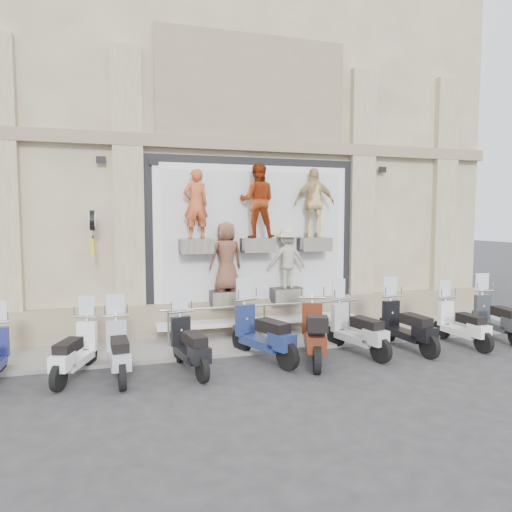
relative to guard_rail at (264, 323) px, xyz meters
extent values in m
plane|color=#29292C|center=(0.00, -2.00, -0.47)|extent=(90.00, 90.00, 0.00)
cube|color=gray|center=(0.00, 0.10, -0.43)|extent=(16.00, 2.20, 0.08)
cube|color=black|center=(0.00, 0.96, 1.93)|extent=(5.60, 0.10, 4.30)
cube|color=white|center=(0.00, 0.90, 1.93)|extent=(5.10, 0.06, 3.90)
cube|color=white|center=(0.00, 0.86, 1.93)|extent=(4.70, 0.04, 3.60)
cube|color=white|center=(0.00, 0.55, -0.05)|extent=(5.10, 0.75, 0.10)
cube|color=#28282B|center=(-1.55, 0.59, 1.86)|extent=(0.80, 0.50, 0.35)
imported|color=#E36132|center=(-1.55, 0.59, 2.88)|extent=(0.66, 0.49, 1.68)
cube|color=#28282B|center=(0.00, 0.59, 1.86)|extent=(0.80, 0.50, 0.35)
imported|color=maroon|center=(0.00, 0.59, 2.97)|extent=(1.08, 0.95, 1.86)
cube|color=#28282B|center=(1.55, 0.59, 1.86)|extent=(0.80, 0.50, 0.35)
imported|color=#DEBC7C|center=(1.55, 0.59, 2.93)|extent=(1.11, 0.58, 1.80)
cube|color=#28282B|center=(-0.80, 0.59, 0.56)|extent=(0.80, 0.50, 0.35)
imported|color=brown|center=(-0.80, 0.59, 1.59)|extent=(0.92, 0.68, 1.72)
cube|color=#28282B|center=(0.80, 0.59, 0.56)|extent=(0.80, 0.50, 0.35)
imported|color=#C0B69B|center=(0.80, 0.59, 1.50)|extent=(1.01, 0.60, 1.54)
cube|color=black|center=(-3.90, 0.72, 2.49)|extent=(0.06, 0.56, 0.06)
cylinder|color=black|center=(-3.90, 0.45, 2.49)|extent=(0.10, 0.46, 0.46)
cube|color=yellow|center=(-3.90, 0.45, 1.89)|extent=(0.04, 0.50, 0.38)
camera|label=1|loc=(-3.27, -10.40, 2.51)|focal=32.00mm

